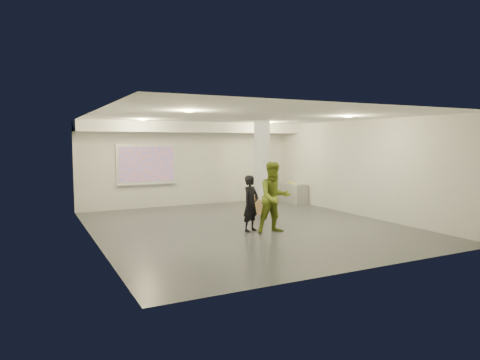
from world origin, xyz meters
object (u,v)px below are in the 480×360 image
woman (251,203)px  man (274,197)px  projection_screen (147,165)px  column (262,167)px  credenza (294,193)px

woman → man: 0.64m
woman → projection_screen: bearing=79.7°
column → man: size_ratio=1.65×
column → credenza: bearing=32.9°
projection_screen → man: size_ratio=1.15×
credenza → woman: woman is taller
woman → man: size_ratio=0.80×
projection_screen → credenza: (5.32, -1.22, -1.16)m
projection_screen → man: 5.82m
projection_screen → woman: projection_screen is taller
credenza → woman: size_ratio=0.86×
column → woman: bearing=-125.1°
column → man: 3.15m
column → credenza: size_ratio=2.39×
man → credenza: bearing=56.6°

